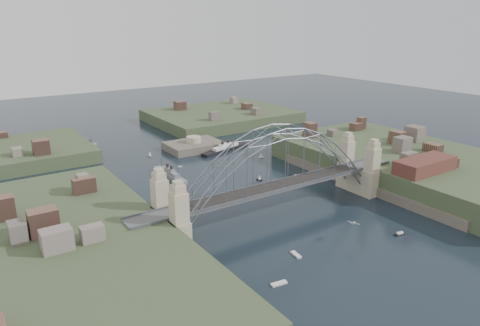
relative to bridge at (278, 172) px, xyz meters
The scene contains 23 objects.
ground 12.32m from the bridge, ahead, with size 500.00×500.00×0.00m, color black.
bridge is the anchor object (origin of this frame).
shore_west 58.25m from the bridge, behind, with size 50.50×90.00×12.00m.
shore_east 58.25m from the bridge, ahead, with size 50.50×90.00×12.00m.
headland_nw 110.41m from the bridge, 120.07° to the left, with size 60.00×45.00×9.00m, color #39482B.
headland_ne 121.38m from the bridge, 65.56° to the left, with size 70.00×55.00×9.50m, color #39482B.
fort_island 72.14m from the bridge, 80.27° to the left, with size 22.00×16.00×9.40m.
wharf_shed 46.23m from the bridge, 17.65° to the right, with size 20.00×8.00×4.00m, color #592D26.
finger_pier 49.40m from the bridge, 35.68° to the right, with size 4.00×22.00×1.40m, color #525254.
naval_cruiser_near 46.86m from the bridge, 104.11° to the left, with size 3.40×19.94×5.96m.
naval_cruiser_far 94.15m from the bridge, 105.33° to the left, with size 10.02×17.43×6.11m.
ocean_liner 65.23m from the bridge, 70.49° to the left, with size 24.24×9.36×5.94m.
aeroplane 23.85m from the bridge, 75.59° to the right, with size 1.70×2.96×0.44m.
small_boat_a 25.59m from the bridge, 124.82° to the left, with size 2.75×2.38×1.43m.
small_boat_b 29.97m from the bridge, 63.64° to the left, with size 1.87×1.92×2.38m.
small_boat_c 25.28m from the bridge, 117.30° to the right, with size 1.51×3.31×0.45m.
small_boat_d 54.32m from the bridge, 58.06° to the left, with size 2.16×1.15×2.38m.
small_boat_e 66.56m from the bridge, 118.92° to the left, with size 2.37×3.50×0.45m.
small_boat_f 53.48m from the bridge, 93.81° to the left, with size 1.76×1.23×0.45m.
small_boat_g 33.97m from the bridge, 56.27° to the right, with size 2.86×1.13×1.43m.
small_boat_h 71.81m from the bridge, 95.84° to the left, with size 1.16×1.83×2.38m.
small_boat_i 34.97m from the bridge, 38.93° to the left, with size 1.41×2.57×0.45m.
small_boat_j 35.73m from the bridge, 127.76° to the right, with size 3.54×1.58×0.45m.
Camera 1 is at (-69.65, -85.58, 50.00)m, focal length 32.92 mm.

